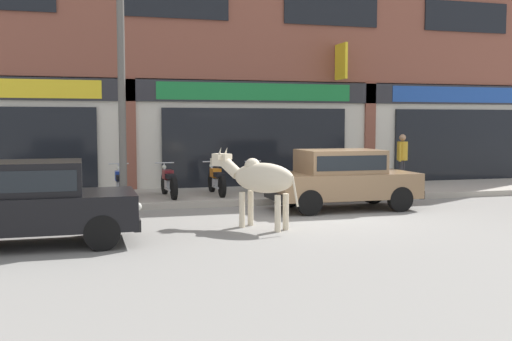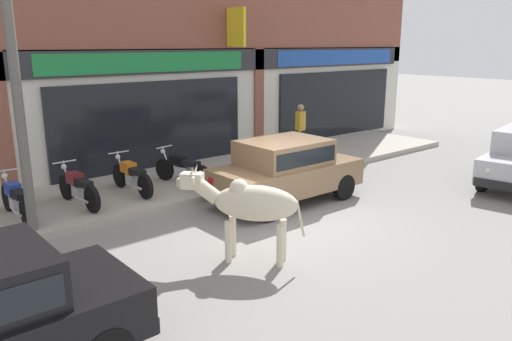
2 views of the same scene
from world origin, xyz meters
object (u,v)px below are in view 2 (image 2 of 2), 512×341
(motorcycle_1, at_px, (78,188))
(motorcycle_2, at_px, (132,176))
(cow, at_px, (250,204))
(utility_pole, at_px, (12,52))
(motorcycle_0, at_px, (16,200))
(motorcycle_3, at_px, (182,169))
(pedestrian, at_px, (300,124))
(car_2, at_px, (286,168))

(motorcycle_1, distance_m, motorcycle_2, 1.32)
(cow, distance_m, utility_pole, 4.84)
(motorcycle_0, relative_size, motorcycle_2, 1.00)
(motorcycle_1, height_order, motorcycle_3, same)
(motorcycle_0, relative_size, utility_pole, 0.28)
(motorcycle_1, distance_m, utility_pole, 3.22)
(utility_pole, bearing_deg, pedestrian, 8.57)
(car_2, relative_size, motorcycle_1, 2.00)
(motorcycle_3, height_order, utility_pole, utility_pole)
(car_2, distance_m, utility_pole, 5.92)
(motorcycle_3, bearing_deg, car_2, -61.12)
(utility_pole, bearing_deg, cow, -53.91)
(motorcycle_3, xyz_separation_m, utility_pole, (-3.83, -0.89, 2.86))
(motorcycle_0, bearing_deg, pedestrian, 2.67)
(motorcycle_2, height_order, utility_pole, utility_pole)
(motorcycle_3, distance_m, utility_pole, 4.86)
(motorcycle_2, height_order, pedestrian, pedestrian)
(motorcycle_2, bearing_deg, utility_pole, -158.26)
(motorcycle_2, xyz_separation_m, pedestrian, (5.75, 0.24, 0.60))
(car_2, xyz_separation_m, motorcycle_1, (-3.90, 2.31, -0.26))
(car_2, relative_size, motorcycle_2, 2.00)
(motorcycle_0, height_order, motorcycle_3, same)
(motorcycle_0, distance_m, pedestrian, 8.34)
(cow, xyz_separation_m, utility_pole, (-2.47, 3.39, 2.40))
(motorcycle_1, relative_size, pedestrian, 1.13)
(car_2, height_order, motorcycle_3, car_2)
(motorcycle_0, height_order, pedestrian, pedestrian)
(cow, xyz_separation_m, car_2, (2.65, 1.94, -0.19))
(pedestrian, bearing_deg, motorcycle_2, -177.63)
(cow, distance_m, pedestrian, 7.44)
(car_2, height_order, motorcycle_2, car_2)
(car_2, distance_m, motorcycle_0, 5.65)
(motorcycle_1, height_order, motorcycle_2, same)
(motorcycle_0, distance_m, motorcycle_2, 2.57)
(motorcycle_1, bearing_deg, motorcycle_2, 6.50)
(motorcycle_0, relative_size, motorcycle_1, 1.00)
(motorcycle_2, bearing_deg, motorcycle_3, -5.45)
(motorcycle_0, distance_m, motorcycle_3, 3.86)
(cow, height_order, motorcycle_0, cow)
(car_2, xyz_separation_m, motorcycle_2, (-2.59, 2.46, -0.26))
(motorcycle_2, distance_m, pedestrian, 5.78)
(motorcycle_2, relative_size, motorcycle_3, 1.02)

